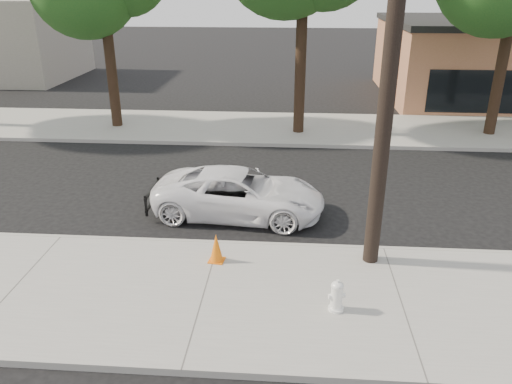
# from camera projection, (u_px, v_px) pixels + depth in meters

# --- Properties ---
(ground) EXTENTS (120.00, 120.00, 0.00)m
(ground) POSITION_uv_depth(u_px,v_px,m) (229.00, 211.00, 14.26)
(ground) COLOR black
(ground) RESTS_ON ground
(near_sidewalk) EXTENTS (90.00, 4.40, 0.15)m
(near_sidewalk) POSITION_uv_depth(u_px,v_px,m) (204.00, 296.00, 10.28)
(near_sidewalk) COLOR gray
(near_sidewalk) RESTS_ON ground
(far_sidewalk) EXTENTS (90.00, 5.00, 0.15)m
(far_sidewalk) POSITION_uv_depth(u_px,v_px,m) (253.00, 128.00, 22.03)
(far_sidewalk) COLOR gray
(far_sidewalk) RESTS_ON ground
(curb_near) EXTENTS (90.00, 0.12, 0.16)m
(curb_near) POSITION_uv_depth(u_px,v_px,m) (219.00, 244.00, 12.30)
(curb_near) COLOR #9E9B93
(curb_near) RESTS_ON ground
(utility_pole) EXTENTS (1.40, 0.34, 9.00)m
(utility_pole) POSITION_uv_depth(u_px,v_px,m) (391.00, 57.00, 9.70)
(utility_pole) COLOR black
(utility_pole) RESTS_ON near_sidewalk
(police_cruiser) EXTENTS (4.85, 2.56, 1.30)m
(police_cruiser) POSITION_uv_depth(u_px,v_px,m) (240.00, 193.00, 13.77)
(police_cruiser) COLOR white
(police_cruiser) RESTS_ON ground
(fire_hydrant) EXTENTS (0.34, 0.31, 0.63)m
(fire_hydrant) POSITION_uv_depth(u_px,v_px,m) (337.00, 296.00, 9.62)
(fire_hydrant) COLOR white
(fire_hydrant) RESTS_ON near_sidewalk
(traffic_cone) EXTENTS (0.39, 0.39, 0.68)m
(traffic_cone) POSITION_uv_depth(u_px,v_px,m) (216.00, 248.00, 11.31)
(traffic_cone) COLOR orange
(traffic_cone) RESTS_ON near_sidewalk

